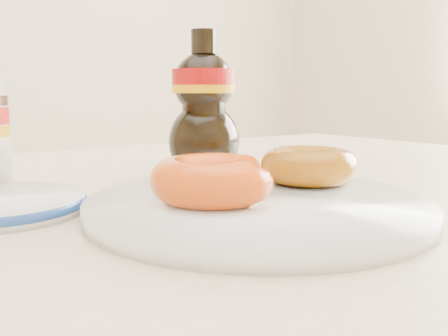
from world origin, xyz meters
TOP-DOWN VIEW (x-y plane):
  - dining_table at (0.00, 0.10)m, footprint 1.40×0.90m
  - plate at (0.02, -0.04)m, footprint 0.30×0.30m
  - donut_bitten at (-0.02, -0.02)m, footprint 0.11×0.11m
  - donut_whole at (0.11, -0.01)m, footprint 0.11×0.11m
  - syrup_bottle at (0.09, 0.16)m, footprint 0.11×0.10m

SIDE VIEW (x-z plane):
  - dining_table at x=0.00m, z-range 0.29..1.04m
  - plate at x=0.02m, z-range 0.75..0.77m
  - donut_whole at x=0.11m, z-range 0.76..0.80m
  - donut_bitten at x=-0.02m, z-range 0.76..0.80m
  - syrup_bottle at x=0.09m, z-range 0.75..0.93m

